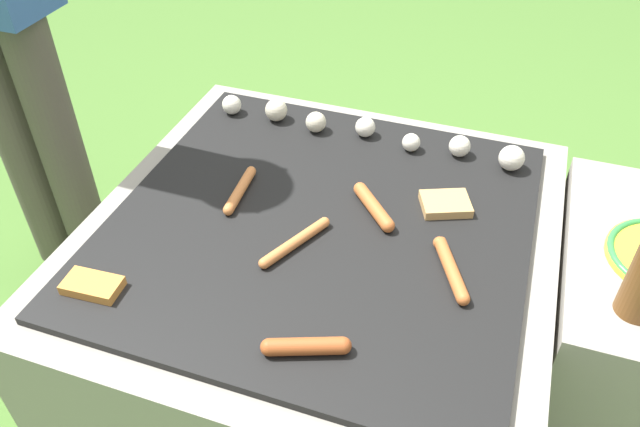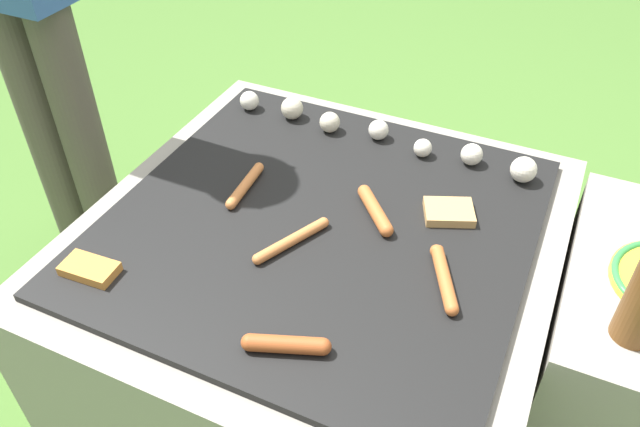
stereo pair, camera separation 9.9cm
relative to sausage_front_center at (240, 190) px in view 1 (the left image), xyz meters
name	(u,v)px [view 1 (the left image)]	position (x,y,z in m)	size (l,w,h in m)	color
ground_plane	(320,345)	(0.20, -0.03, -0.43)	(14.00, 14.00, 0.00)	#47702D
grill	(320,289)	(0.20, -0.03, -0.22)	(0.98, 0.98, 0.42)	gray
side_ledge	(631,323)	(0.88, 0.10, -0.22)	(0.37, 0.59, 0.42)	gray
sausage_front_center	(240,190)	(0.00, 0.00, 0.00)	(0.03, 0.17, 0.02)	#C6753D
sausage_front_right	(451,269)	(0.49, -0.09, 0.00)	(0.09, 0.16, 0.03)	#B7602D
sausage_back_center	(374,207)	(0.30, 0.04, 0.00)	(0.12, 0.13, 0.03)	#B7602D
sausage_front_left	(295,242)	(0.18, -0.12, 0.00)	(0.09, 0.18, 0.02)	#C6753D
sausage_back_right	(306,346)	(0.29, -0.36, 0.00)	(0.15, 0.07, 0.03)	#A34C23
bread_slice_right	(92,285)	(-0.14, -0.35, 0.00)	(0.11, 0.07, 0.02)	#D18438
bread_slice_center	(445,204)	(0.44, 0.10, 0.00)	(0.13, 0.11, 0.02)	tan
mushroom_row	(368,130)	(0.21, 0.31, 0.02)	(0.78, 0.08, 0.06)	silver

